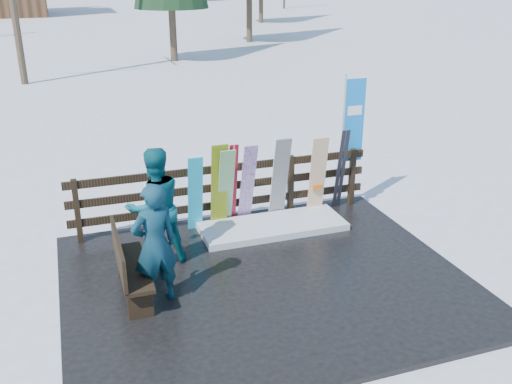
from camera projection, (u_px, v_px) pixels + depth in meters
name	position (u px, v px, depth m)	size (l,w,h in m)	color
ground	(265.00, 283.00, 8.74)	(700.00, 700.00, 0.00)	white
deck	(265.00, 281.00, 8.72)	(6.00, 5.00, 0.08)	black
fence	(225.00, 189.00, 10.40)	(5.60, 0.10, 1.15)	black
snow_patch	(273.00, 226.00, 10.31)	(2.61, 1.00, 0.12)	white
bench	(128.00, 265.00, 8.06)	(0.41, 1.50, 0.97)	black
snowboard_0	(195.00, 194.00, 10.00)	(0.26, 0.03, 1.44)	#1DB9DD
snowboard_1	(226.00, 188.00, 10.16)	(0.28, 0.03, 1.56)	silver
snowboard_2	(219.00, 186.00, 10.10)	(0.30, 0.03, 1.62)	#E1FF13
snowboard_3	(248.00, 184.00, 10.27)	(0.25, 0.03, 1.64)	white
snowboard_4	(280.00, 179.00, 10.45)	(0.31, 0.03, 1.65)	black
snowboard_5	(318.00, 176.00, 10.69)	(0.32, 0.03, 1.55)	silver
ski_pair_a	(232.00, 184.00, 10.25)	(0.17, 0.31, 1.57)	#B51628
ski_pair_b	(341.00, 170.00, 10.89)	(0.17, 0.28, 1.63)	black
rental_flag	(351.00, 126.00, 10.86)	(0.45, 0.04, 2.60)	silver
person_front	(155.00, 244.00, 7.80)	(0.65, 0.43, 1.79)	#11505A
person_back	(155.00, 207.00, 8.83)	(0.94, 0.73, 1.93)	#0F5F6C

